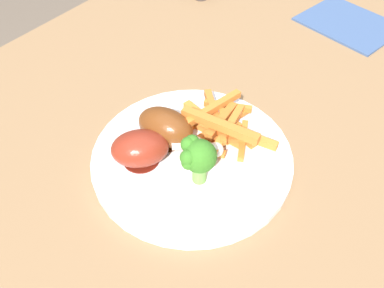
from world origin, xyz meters
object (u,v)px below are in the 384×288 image
dining_table (213,169)px  dinner_plate (192,157)px  chicken_drumstick_far (168,128)px  carrot_fries_pile (219,127)px  broccoli_floret_front (197,156)px  chicken_drumstick_near (143,148)px

dining_table → dinner_plate: 0.14m
chicken_drumstick_far → carrot_fries_pile: bearing=133.3°
dinner_plate → broccoli_floret_front: (0.03, 0.03, 0.05)m
dining_table → broccoli_floret_front: (0.11, 0.05, 0.17)m
dinner_plate → chicken_drumstick_far: chicken_drumstick_far is taller
broccoli_floret_front → dining_table: bearing=-157.5°
dinner_plate → carrot_fries_pile: bearing=167.2°
broccoli_floret_front → chicken_drumstick_far: bearing=-113.1°
chicken_drumstick_far → chicken_drumstick_near: bearing=-6.7°
broccoli_floret_front → chicken_drumstick_near: bearing=-78.9°
carrot_fries_pile → chicken_drumstick_near: 0.11m
dining_table → chicken_drumstick_near: bearing=-13.2°
carrot_fries_pile → chicken_drumstick_far: bearing=-46.7°
dinner_plate → chicken_drumstick_far: 0.05m
broccoli_floret_front → carrot_fries_pile: bearing=-166.5°
broccoli_floret_front → chicken_drumstick_far: broccoli_floret_front is taller
carrot_fries_pile → chicken_drumstick_far: size_ratio=1.22×
dining_table → broccoli_floret_front: 0.21m
dining_table → carrot_fries_pile: bearing=39.7°
carrot_fries_pile → chicken_drumstick_far: 0.07m
dinner_plate → broccoli_floret_front: 0.07m
chicken_drumstick_far → broccoli_floret_front: bearing=66.9°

